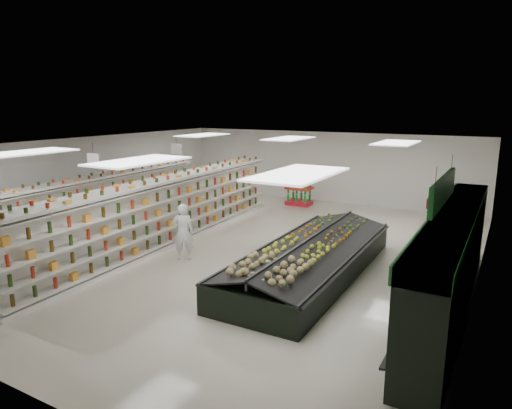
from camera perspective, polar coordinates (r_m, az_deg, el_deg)
The scene contains 15 objects.
floor at distance 14.61m, azimuth -2.86°, elevation -5.25°, with size 16.00×16.00×0.00m, color beige.
ceiling at distance 13.97m, azimuth -3.01°, elevation 7.34°, with size 14.00×16.00×0.02m, color white.
wall_back at distance 21.30m, azimuth 8.69°, elevation 4.65°, with size 14.00×0.02×3.20m, color white.
wall_left at distance 18.85m, azimuth -21.25°, elevation 2.94°, with size 0.02×16.00×3.20m, color white.
wall_right at distance 12.10m, azimuth 26.38°, elevation -2.46°, with size 0.02×16.00×3.20m, color white.
produce_wall_case at distance 10.78m, azimuth 23.20°, elevation -5.87°, with size 0.93×8.00×2.20m.
aisle_sign_near at distance 14.99m, azimuth -19.64°, elevation 5.26°, with size 0.52×0.06×0.75m.
aisle_sign_far at distance 17.85m, azimuth -9.92°, elevation 6.85°, with size 0.52×0.06×0.75m.
hortifruti_banner at distance 10.47m, azimuth 22.31°, elevation 1.66°, with size 0.12×3.20×0.95m.
gondola_left at distance 17.81m, azimuth -19.10°, elevation 0.16°, with size 1.28×10.83×1.87m.
gondola_center at distance 15.03m, azimuth -10.94°, elevation -1.07°, with size 1.50×12.40×2.14m.
produce_island at distance 12.25m, azimuth 6.83°, elevation -6.56°, with size 2.56×6.94×1.03m.
soda_endcap at distance 20.47m, azimuth 5.42°, elevation 1.88°, with size 1.14×0.78×1.45m.
shopper_main at distance 13.34m, azimuth -9.12°, elevation -3.40°, with size 0.61×0.40×1.67m, color white.
shopper_background at distance 18.75m, azimuth -6.21°, elevation 1.13°, with size 0.76×0.47×1.56m, color tan.
Camera 1 is at (7.47, -11.75, 4.45)m, focal length 32.00 mm.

